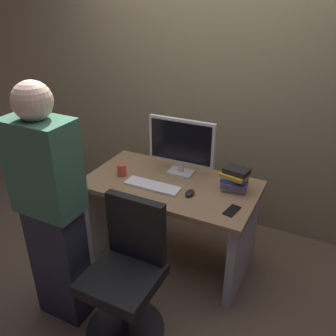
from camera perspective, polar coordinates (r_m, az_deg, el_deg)
ground_plane at (r=3.16m, az=0.42°, el=-14.00°), size 9.00×9.00×0.00m
wall_back at (r=3.23m, az=7.50°, el=16.55°), size 6.40×0.10×3.00m
desk at (r=2.86m, az=0.45°, el=-6.45°), size 1.31×0.72×0.73m
office_chair at (r=2.37m, az=-6.55°, el=-16.93°), size 0.52×0.52×0.94m
person_at_desk at (r=2.32m, az=-18.09°, el=-6.46°), size 0.40×0.24×1.64m
monitor at (r=2.77m, az=2.05°, el=3.90°), size 0.54×0.14×0.46m
keyboard at (r=2.68m, az=-2.50°, el=-2.88°), size 0.43×0.13×0.02m
mouse at (r=2.58m, az=3.50°, el=-3.98°), size 0.06×0.10×0.03m
cup_near_keyboard at (r=2.85m, az=-7.37°, el=-0.31°), size 0.07×0.07×0.10m
book_stack at (r=2.65m, az=10.59°, el=-1.75°), size 0.22×0.19×0.18m
cell_phone at (r=2.44m, az=10.16°, el=-6.70°), size 0.09×0.15×0.01m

